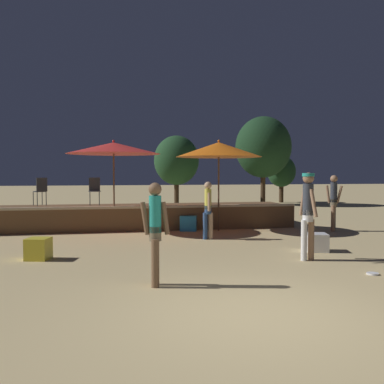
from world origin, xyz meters
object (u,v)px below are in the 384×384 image
Objects in this scene: patio_umbrella_1 at (219,150)px; frisbee_disc at (373,274)px; cube_seat_2 at (189,223)px; person_4 at (208,209)px; person_1 at (308,209)px; person_0 at (334,200)px; bistro_chair_1 at (41,189)px; patio_umbrella_0 at (114,148)px; background_tree_3 at (176,160)px; person_3 at (155,230)px; bistro_chair_0 at (95,188)px; background_tree_2 at (281,172)px; background_tree_0 at (263,147)px; cube_seat_0 at (38,249)px; cube_seat_1 at (316,242)px.

patio_umbrella_1 reaches higher than frisbee_disc.
person_4 is (0.21, -1.89, 0.62)m from cube_seat_2.
person_1 is at bearing -72.23° from cube_seat_2.
person_0 is 5.05m from person_1.
patio_umbrella_0 is at bearing 129.27° from bistro_chair_1.
background_tree_3 is (-0.84, 18.02, 2.59)m from frisbee_disc.
person_4 is at bearing 164.49° from person_3.
person_4 is 7.34× the size of frisbee_disc.
person_4 is 1.81× the size of bistro_chair_0.
bistro_chair_0 is at bearing 147.79° from bistro_chair_1.
person_0 is (6.94, -1.17, -1.66)m from patio_umbrella_0.
background_tree_3 is at bearing -175.94° from background_tree_2.
background_tree_2 is at bearing 159.08° from person_3.
background_tree_0 reaches higher than person_0.
background_tree_0 reaches higher than frisbee_disc.
background_tree_0 is (5.36, 10.33, 0.74)m from patio_umbrella_1.
person_4 is 13.49m from background_tree_3.
frisbee_disc is (0.59, -1.44, -1.08)m from person_1.
bistro_chair_0 is 1.00× the size of bistro_chair_1.
person_1 is (5.69, -1.18, 0.86)m from cube_seat_0.
patio_umbrella_1 is at bearing -13.86° from cube_seat_2.
bistro_chair_1 is (-4.71, 0.91, 1.12)m from cube_seat_2.
person_3 is (0.60, -6.75, -1.72)m from patio_umbrella_0.
bistro_chair_1 reaches higher than cube_seat_1.
bistro_chair_0 is 11.47m from background_tree_3.
person_4 is at bearing -43.03° from bistro_chair_0.
person_4 is (-1.44, 3.25, -0.23)m from person_1.
patio_umbrella_0 is 3.30× the size of bistro_chair_0.
person_3 is at bearing -149.67° from cube_seat_1.
bistro_chair_0 is (-3.22, 2.81, 0.50)m from person_4.
person_3 reaches higher than cube_seat_2.
bistro_chair_0 is at bearing -39.22° from person_4.
background_tree_0 is at bearing 58.02° from cube_seat_2.
cube_seat_0 is at bearing -126.37° from background_tree_0.
bistro_chair_1 is 12.24m from background_tree_3.
person_0 is 4.44m from person_4.
patio_umbrella_0 is 6.99m from person_3.
patio_umbrella_0 reaches higher than person_4.
patio_umbrella_0 is 8.58m from frisbee_disc.
cube_seat_1 is at bearing 87.65° from frisbee_disc.
background_tree_3 reaches higher than bistro_chair_0.
cube_seat_2 is 0.37× the size of person_3.
person_3 reaches higher than cube_seat_1.
background_tree_2 is (12.26, 15.88, 1.72)m from cube_seat_0.
cube_seat_1 is (4.72, -4.34, -2.44)m from patio_umbrella_0.
patio_umbrella_1 is 1.56× the size of person_1.
cube_seat_0 is 0.92× the size of cube_seat_1.
patio_umbrella_1 is at bearing 101.51° from frisbee_disc.
background_tree_3 is (4.40, 10.51, 1.24)m from bistro_chair_0.
cube_seat_2 is 3.34m from bistro_chair_0.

